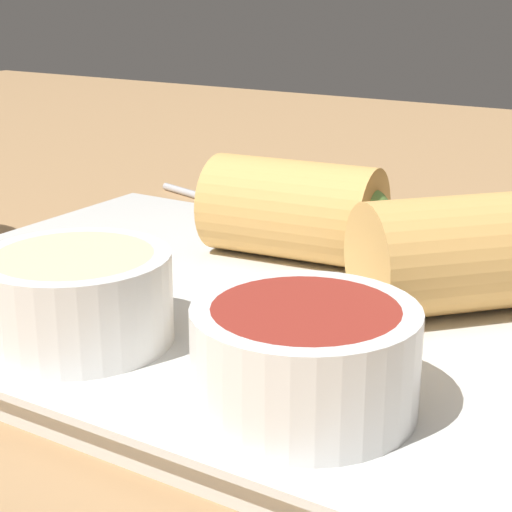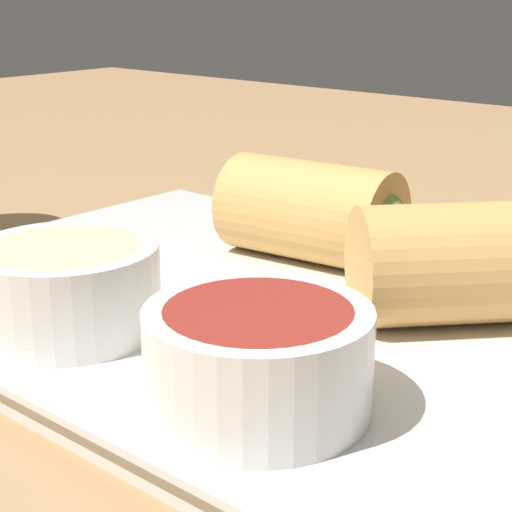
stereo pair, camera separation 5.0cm
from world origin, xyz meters
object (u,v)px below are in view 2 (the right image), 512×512
(dipping_bowl_near, at_px, (68,285))
(spoon, at_px, (354,230))
(dipping_bowl_far, at_px, (258,356))
(serving_plate, at_px, (256,315))

(dipping_bowl_near, relative_size, spoon, 0.36)
(dipping_bowl_near, xyz_separation_m, dipping_bowl_far, (-0.10, 0.00, 0.00))
(serving_plate, distance_m, dipping_bowl_near, 0.08)
(serving_plate, xyz_separation_m, dipping_bowl_near, (0.03, 0.07, 0.03))
(serving_plate, xyz_separation_m, spoon, (0.05, -0.14, -0.00))
(dipping_bowl_far, xyz_separation_m, spoon, (0.11, -0.22, -0.03))
(spoon, bearing_deg, dipping_bowl_far, 117.16)
(serving_plate, relative_size, dipping_bowl_far, 4.66)
(spoon, bearing_deg, serving_plate, 108.12)
(serving_plate, height_order, spoon, serving_plate)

